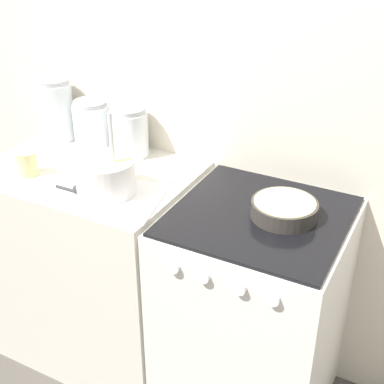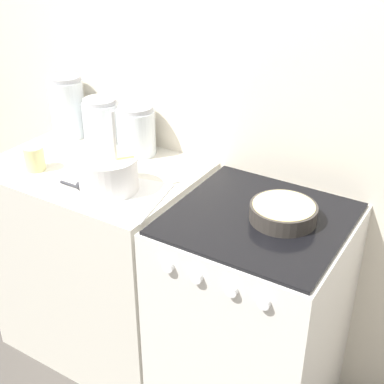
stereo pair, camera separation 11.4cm
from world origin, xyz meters
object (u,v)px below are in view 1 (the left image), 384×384
mixing_bowl (106,174)px  baking_pan (284,209)px  stove (253,317)px  storage_jar_left (57,114)px  storage_jar_middle (92,128)px  tin_can (27,163)px  storage_jar_right (129,135)px

mixing_bowl → baking_pan: (0.64, 0.14, -0.05)m
stove → storage_jar_left: bearing=169.2°
baking_pan → storage_jar_middle: 0.96m
baking_pan → tin_can: tin_can is taller
mixing_bowl → storage_jar_left: bearing=147.0°
mixing_bowl → tin_can: mixing_bowl is taller
mixing_bowl → storage_jar_left: mixing_bowl is taller
mixing_bowl → storage_jar_right: bearing=109.0°
mixing_bowl → stove: bearing=12.0°
storage_jar_right → mixing_bowl: bearing=-71.0°
tin_can → storage_jar_left: bearing=110.7°
mixing_bowl → storage_jar_left: size_ratio=1.16×
stove → tin_can: (-0.92, -0.14, 0.51)m
baking_pan → tin_can: 1.01m
mixing_bowl → storage_jar_left: 0.59m
stove → mixing_bowl: (-0.56, -0.12, 0.54)m
baking_pan → storage_jar_middle: storage_jar_middle is taller
mixing_bowl → tin_can: (-0.36, -0.02, -0.03)m
baking_pan → tin_can: bearing=-170.7°
storage_jar_middle → tin_can: size_ratio=2.13×
storage_jar_right → tin_can: size_ratio=2.17×
storage_jar_left → storage_jar_right: bearing=0.0°
storage_jar_middle → tin_can: storage_jar_middle is taller
storage_jar_right → tin_can: storage_jar_right is taller
stove → tin_can: size_ratio=9.52×
baking_pan → storage_jar_middle: bearing=169.3°
stove → storage_jar_left: (-1.05, 0.20, 0.58)m
mixing_bowl → storage_jar_middle: (-0.30, 0.32, 0.01)m
baking_pan → storage_jar_middle: (-0.94, 0.18, 0.06)m
storage_jar_middle → storage_jar_right: bearing=0.0°
storage_jar_middle → stove: bearing=-13.2°
storage_jar_left → storage_jar_right: 0.38m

